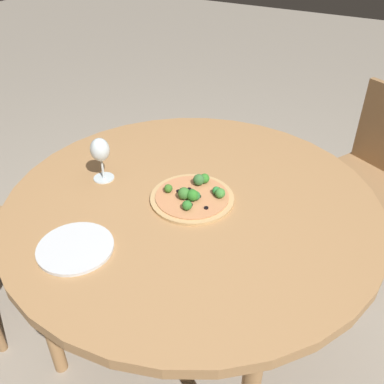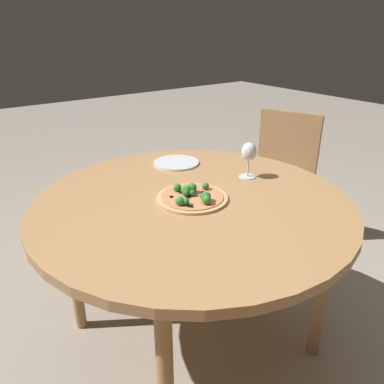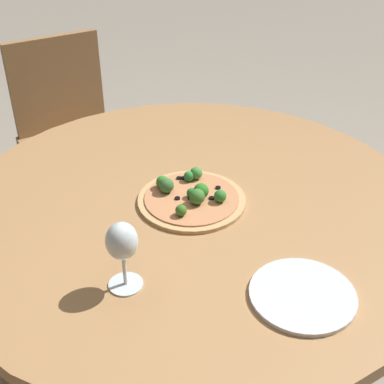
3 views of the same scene
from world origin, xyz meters
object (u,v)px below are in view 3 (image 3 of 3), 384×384
object	(u,v)px
chair	(72,135)
plate_near	(303,295)
wine_glass	(122,244)
pizza	(191,197)

from	to	relation	value
chair	plate_near	size ratio (longest dim) A/B	3.90
wine_glass	plate_near	bearing A→B (deg)	-64.60
chair	plate_near	world-z (taller)	chair
plate_near	wine_glass	bearing A→B (deg)	115.40
chair	wine_glass	size ratio (longest dim) A/B	5.38
wine_glass	pizza	bearing A→B (deg)	7.00
pizza	wine_glass	size ratio (longest dim) A/B	1.75
chair	wine_glass	xyz separation A→B (m)	(-0.80, -0.89, 0.35)
plate_near	chair	bearing A→B (deg)	62.12
pizza	plate_near	size ratio (longest dim) A/B	1.27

